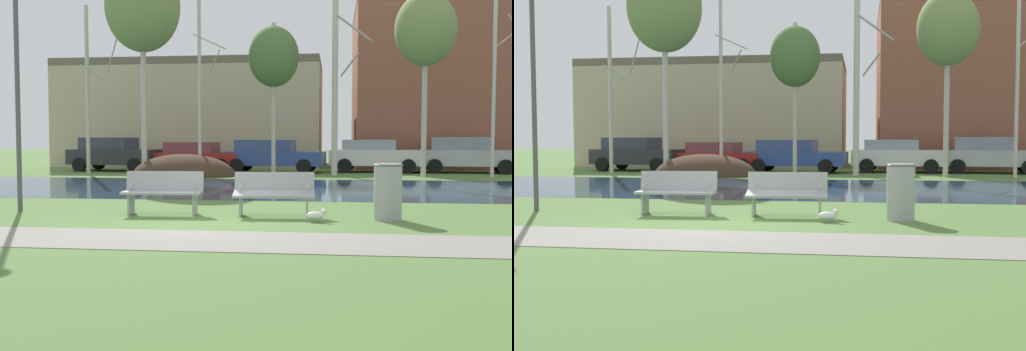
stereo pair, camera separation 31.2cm
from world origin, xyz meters
TOP-DOWN VIEW (x-y plane):
  - ground_plane at (0.00, 10.00)m, footprint 120.00×120.00m
  - paved_path_strip at (0.00, -1.92)m, footprint 60.00×1.85m
  - river_band at (0.00, 7.97)m, footprint 80.00×7.93m
  - soil_mound at (-3.78, 13.51)m, footprint 4.27×2.96m
  - bench_left at (-1.14, 1.13)m, footprint 1.63×0.65m
  - bench_right at (1.13, 1.13)m, footprint 1.63×0.65m
  - trash_bin at (3.32, 0.82)m, footprint 0.55×0.55m
  - seagull at (2.00, 0.35)m, footprint 0.41×0.15m
  - streetlamp at (-4.28, 1.22)m, footprint 0.32×0.32m
  - birch_far_left at (-8.33, 14.76)m, footprint 1.52×2.20m
  - birch_left at (-5.50, 13.69)m, footprint 3.07×3.07m
  - birch_center_left at (-3.18, 13.92)m, footprint 1.19×1.98m
  - birch_center at (-0.22, 14.69)m, footprint 2.10×2.10m
  - birch_center_right at (2.35, 14.56)m, footprint 1.62×2.44m
  - birch_right at (5.86, 14.17)m, footprint 2.42×2.42m
  - birch_far_right at (8.58, 14.32)m, footprint 1.50×2.41m
  - parked_van_nearest_dark at (-7.99, 16.87)m, footprint 4.32×2.44m
  - parked_sedan_second_red at (-4.01, 16.92)m, footprint 4.22×2.34m
  - parked_hatch_third_blue at (-0.50, 16.57)m, footprint 4.71×2.32m
  - parked_wagon_fourth_white at (4.16, 17.27)m, footprint 4.34×2.37m
  - parked_suv_fifth_silver at (8.10, 17.25)m, footprint 4.54×2.33m
  - building_beige_block at (-5.54, 23.68)m, footprint 14.20×7.62m
  - building_brick_low at (9.51, 23.88)m, footprint 12.21×9.54m

SIDE VIEW (x-z plane):
  - ground_plane at x=0.00m, z-range 0.00..0.00m
  - soil_mound at x=-3.78m, z-range -0.90..0.90m
  - river_band at x=0.00m, z-range 0.00..0.01m
  - paved_path_strip at x=0.00m, z-range 0.00..0.01m
  - seagull at x=2.00m, z-range 0.01..0.26m
  - bench_left at x=-1.14m, z-range 0.04..0.91m
  - bench_right at x=1.13m, z-range 0.04..0.91m
  - trash_bin at x=3.32m, z-range 0.02..1.09m
  - parked_sedan_second_red at x=-4.01m, z-range 0.05..1.41m
  - parked_hatch_third_blue at x=-0.50m, z-range 0.04..1.51m
  - parked_wagon_fourth_white at x=4.16m, z-range 0.05..1.52m
  - parked_van_nearest_dark at x=-7.99m, z-range 0.04..1.61m
  - parked_suv_fifth_silver at x=8.10m, z-range 0.03..1.62m
  - building_beige_block at x=-5.54m, z-range 0.00..5.74m
  - streetlamp at x=-4.28m, z-range 0.86..5.78m
  - birch_far_left at x=-8.33m, z-range 0.07..7.34m
  - birch_far_right at x=8.58m, z-range 0.11..7.30m
  - birch_center_left at x=-3.18m, z-range 0.06..7.55m
  - birch_center_right at x=2.35m, z-range 0.06..8.32m
  - building_brick_low at x=9.51m, z-range 0.00..8.67m
  - birch_center at x=-0.22m, z-range 1.74..8.07m
  - birch_right at x=5.86m, z-range 2.06..9.53m
  - birch_left at x=-5.50m, z-range 2.45..11.31m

